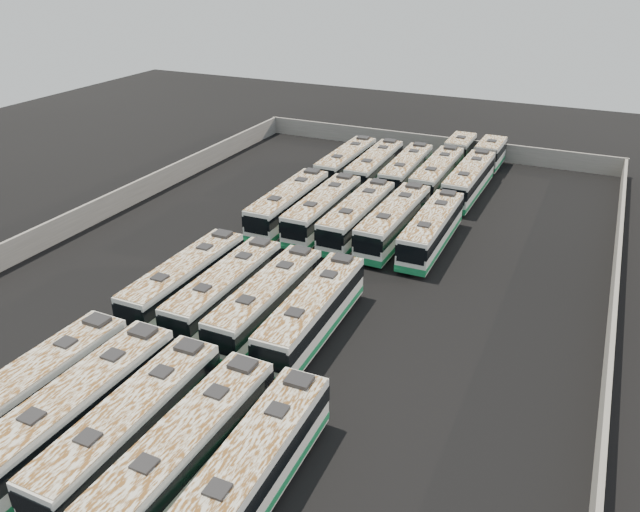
{
  "coord_description": "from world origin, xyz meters",
  "views": [
    {
      "loc": [
        19.55,
        -38.9,
        23.25
      ],
      "look_at": [
        1.13,
        0.7,
        1.6
      ],
      "focal_mm": 35.0,
      "sensor_mm": 36.0,
      "label": 1
    }
  ],
  "objects_px": {
    "bus_back_right": "(445,166)",
    "bus_front_far_right": "(251,471)",
    "bus_midback_left": "(323,210)",
    "bus_midback_right": "(394,221)",
    "bus_midfront_center": "(267,301)",
    "bus_back_center": "(406,171)",
    "bus_front_far_left": "(32,391)",
    "bus_back_far_left": "(346,163)",
    "bus_front_left": "(80,407)",
    "bus_midback_far_left": "(289,204)",
    "bus_back_far_right": "(476,171)",
    "bus_front_center": "(131,426)",
    "bus_midback_center": "(357,216)",
    "bus_midfront_far_left": "(185,280)",
    "bus_midback_far_right": "(432,229)",
    "bus_back_left": "(375,167)",
    "bus_midfront_right": "(313,312)",
    "bus_midfront_left": "(226,290)",
    "bus_front_right": "(186,450)"
  },
  "relations": [
    {
      "from": "bus_midback_right",
      "to": "bus_back_far_left",
      "type": "xyz_separation_m",
      "value": [
        -10.25,
        13.71,
        -0.06
      ]
    },
    {
      "from": "bus_front_center",
      "to": "bus_front_right",
      "type": "distance_m",
      "value": 3.48
    },
    {
      "from": "bus_midfront_left",
      "to": "bus_back_far_left",
      "type": "relative_size",
      "value": 0.99
    },
    {
      "from": "bus_midfront_left",
      "to": "bus_midback_left",
      "type": "height_order",
      "value": "bus_midback_left"
    },
    {
      "from": "bus_midfront_far_left",
      "to": "bus_midfront_right",
      "type": "relative_size",
      "value": 0.97
    },
    {
      "from": "bus_midback_left",
      "to": "bus_back_far_left",
      "type": "height_order",
      "value": "bus_midback_left"
    },
    {
      "from": "bus_midfront_far_left",
      "to": "bus_midback_center",
      "type": "bearing_deg",
      "value": 66.84
    },
    {
      "from": "bus_midback_right",
      "to": "bus_front_right",
      "type": "bearing_deg",
      "value": -88.95
    },
    {
      "from": "bus_front_far_left",
      "to": "bus_front_far_right",
      "type": "bearing_deg",
      "value": 1.11
    },
    {
      "from": "bus_back_far_left",
      "to": "bus_midback_far_right",
      "type": "bearing_deg",
      "value": -45.72
    },
    {
      "from": "bus_back_right",
      "to": "bus_back_far_right",
      "type": "xyz_separation_m",
      "value": [
        3.45,
        -0.13,
        0.01
      ]
    },
    {
      "from": "bus_front_left",
      "to": "bus_front_center",
      "type": "distance_m",
      "value": 3.33
    },
    {
      "from": "bus_front_far_right",
      "to": "bus_back_far_right",
      "type": "relative_size",
      "value": 0.64
    },
    {
      "from": "bus_back_far_right",
      "to": "bus_front_center",
      "type": "bearing_deg",
      "value": -97.62
    },
    {
      "from": "bus_front_center",
      "to": "bus_back_center",
      "type": "distance_m",
      "value": 44.0
    },
    {
      "from": "bus_front_far_right",
      "to": "bus_back_center",
      "type": "relative_size",
      "value": 1.01
    },
    {
      "from": "bus_back_left",
      "to": "bus_back_far_right",
      "type": "xyz_separation_m",
      "value": [
        10.35,
        3.37,
        0.01
      ]
    },
    {
      "from": "bus_midback_far_left",
      "to": "bus_front_far_right",
      "type": "bearing_deg",
      "value": -66.45
    },
    {
      "from": "bus_front_far_left",
      "to": "bus_midback_center",
      "type": "height_order",
      "value": "bus_midback_center"
    },
    {
      "from": "bus_front_left",
      "to": "bus_midback_left",
      "type": "bearing_deg",
      "value": 90.49
    },
    {
      "from": "bus_front_right",
      "to": "bus_midback_right",
      "type": "xyz_separation_m",
      "value": [
        -0.0,
        30.41,
        0.02
      ]
    },
    {
      "from": "bus_front_far_right",
      "to": "bus_midback_far_left",
      "type": "distance_m",
      "value": 32.99
    },
    {
      "from": "bus_back_right",
      "to": "bus_front_far_right",
      "type": "bearing_deg",
      "value": -86.01
    },
    {
      "from": "bus_front_center",
      "to": "bus_midback_far_right",
      "type": "xyz_separation_m",
      "value": [
        6.91,
        30.04,
        -0.02
      ]
    },
    {
      "from": "bus_back_left",
      "to": "bus_back_center",
      "type": "height_order",
      "value": "bus_back_left"
    },
    {
      "from": "bus_front_left",
      "to": "bus_midback_right",
      "type": "xyz_separation_m",
      "value": [
        6.8,
        30.24,
        -0.01
      ]
    },
    {
      "from": "bus_midfront_center",
      "to": "bus_midfront_far_left",
      "type": "bearing_deg",
      "value": 178.88
    },
    {
      "from": "bus_back_far_right",
      "to": "bus_midfront_right",
      "type": "bearing_deg",
      "value": -95.01
    },
    {
      "from": "bus_midfront_center",
      "to": "bus_midback_far_left",
      "type": "relative_size",
      "value": 0.97
    },
    {
      "from": "bus_front_left",
      "to": "bus_back_far_left",
      "type": "distance_m",
      "value": 44.08
    },
    {
      "from": "bus_front_far_left",
      "to": "bus_front_left",
      "type": "bearing_deg",
      "value": 2.16
    },
    {
      "from": "bus_front_center",
      "to": "bus_midback_center",
      "type": "height_order",
      "value": "bus_midback_center"
    },
    {
      "from": "bus_midfront_center",
      "to": "bus_back_left",
      "type": "xyz_separation_m",
      "value": [
        -3.43,
        30.06,
        0.02
      ]
    },
    {
      "from": "bus_midfront_center",
      "to": "bus_back_center",
      "type": "distance_m",
      "value": 30.31
    },
    {
      "from": "bus_midfront_left",
      "to": "bus_midfront_right",
      "type": "height_order",
      "value": "bus_midfront_right"
    },
    {
      "from": "bus_midback_left",
      "to": "bus_midback_right",
      "type": "xyz_separation_m",
      "value": [
        6.77,
        0.09,
        0.02
      ]
    },
    {
      "from": "bus_front_center",
      "to": "bus_midback_left",
      "type": "height_order",
      "value": "bus_midback_left"
    },
    {
      "from": "bus_front_far_left",
      "to": "bus_midback_far_right",
      "type": "bearing_deg",
      "value": 66.67
    },
    {
      "from": "bus_back_center",
      "to": "bus_back_far_right",
      "type": "height_order",
      "value": "bus_back_far_right"
    },
    {
      "from": "bus_midback_center",
      "to": "bus_back_far_left",
      "type": "bearing_deg",
      "value": 116.66
    },
    {
      "from": "bus_back_center",
      "to": "bus_midfront_far_left",
      "type": "bearing_deg",
      "value": -104.33
    },
    {
      "from": "bus_midback_far_left",
      "to": "bus_midback_far_right",
      "type": "distance_m",
      "value": 13.65
    },
    {
      "from": "bus_front_far_right",
      "to": "bus_midback_left",
      "type": "bearing_deg",
      "value": 107.65
    },
    {
      "from": "bus_front_right",
      "to": "bus_front_far_right",
      "type": "relative_size",
      "value": 1.01
    },
    {
      "from": "bus_back_far_left",
      "to": "bus_front_left",
      "type": "bearing_deg",
      "value": -85.86
    },
    {
      "from": "bus_front_center",
      "to": "bus_midback_left",
      "type": "bearing_deg",
      "value": 95.88
    },
    {
      "from": "bus_front_far_left",
      "to": "bus_back_far_left",
      "type": "distance_m",
      "value": 44.02
    },
    {
      "from": "bus_midback_far_left",
      "to": "bus_midback_right",
      "type": "distance_m",
      "value": 10.21
    },
    {
      "from": "bus_midfront_right",
      "to": "bus_back_far_left",
      "type": "relative_size",
      "value": 1.03
    },
    {
      "from": "bus_front_far_right",
      "to": "bus_back_far_left",
      "type": "relative_size",
      "value": 1.01
    }
  ]
}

